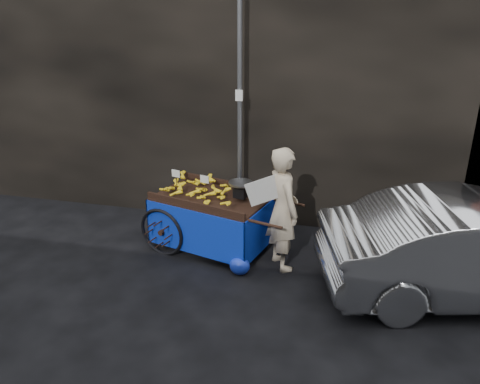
# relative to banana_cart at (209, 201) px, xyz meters

# --- Properties ---
(ground) EXTENTS (80.00, 80.00, 0.00)m
(ground) POSITION_rel_banana_cart_xyz_m (0.02, -0.49, -0.82)
(ground) COLOR black
(ground) RESTS_ON ground
(building_wall) EXTENTS (13.50, 2.00, 5.00)m
(building_wall) POSITION_rel_banana_cart_xyz_m (0.41, 2.11, 1.68)
(building_wall) COLOR black
(building_wall) RESTS_ON ground
(street_pole) EXTENTS (0.12, 0.10, 4.00)m
(street_pole) POSITION_rel_banana_cart_xyz_m (0.32, 0.81, 1.19)
(street_pole) COLOR slate
(street_pole) RESTS_ON ground
(banana_cart) EXTENTS (2.63, 1.67, 1.32)m
(banana_cart) POSITION_rel_banana_cart_xyz_m (0.00, 0.00, 0.00)
(banana_cart) COLOR black
(banana_cart) RESTS_ON ground
(vendor) EXTENTS (0.93, 0.84, 1.92)m
(vendor) POSITION_rel_banana_cart_xyz_m (1.25, -0.35, 0.14)
(vendor) COLOR #C2AF90
(vendor) RESTS_ON ground
(plastic_bag) EXTENTS (0.31, 0.25, 0.28)m
(plastic_bag) POSITION_rel_banana_cart_xyz_m (0.69, -0.75, -0.68)
(plastic_bag) COLOR #1B36CD
(plastic_bag) RESTS_ON ground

